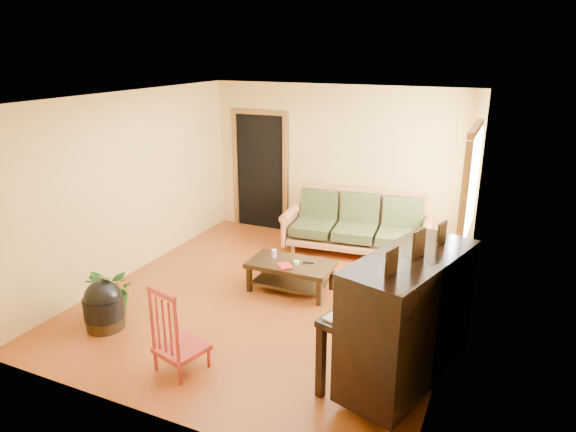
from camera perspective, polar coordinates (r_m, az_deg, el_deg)
The scene contains 16 objects.
floor at distance 6.89m, azimuth -1.68°, elevation -9.06°, with size 5.00×5.00×0.00m, color #662A0D.
doorway at distance 9.24m, azimuth -3.11°, elevation 4.88°, with size 1.08×0.16×2.05m, color black.
window at distance 7.01m, azimuth 19.63°, elevation 3.48°, with size 0.12×1.36×1.46m, color white.
sofa at distance 8.21m, azimuth 7.58°, elevation -0.89°, with size 2.28×0.95×0.98m, color #A6653D.
coffee_table at distance 7.00m, azimuth 0.30°, elevation -6.72°, with size 1.13×0.62×0.41m, color black.
armchair at distance 6.77m, azimuth 13.60°, elevation -6.50°, with size 0.73×0.77×0.77m, color #A6653D.
piano at distance 5.07m, azimuth 13.07°, elevation -11.50°, with size 0.91×1.55×1.37m, color black.
footstool at distance 6.49m, azimuth -19.74°, elevation -9.85°, with size 0.47×0.47×0.45m, color black.
red_chair at distance 5.39m, azimuth -11.91°, elevation -12.06°, with size 0.44×0.49×0.95m, color maroon.
leaning_frame at distance 8.40m, azimuth 16.85°, elevation -2.50°, with size 0.44×0.10×0.59m, color #AD8439.
ceramic_crock at distance 8.32m, azimuth 16.82°, elevation -3.91°, with size 0.21×0.21×0.26m, color #324696.
potted_plant at distance 6.66m, azimuth -18.80°, elevation -7.93°, with size 0.60×0.52×0.66m, color #1C5718.
book at distance 6.76m, azimuth -0.99°, elevation -5.66°, with size 0.16×0.22×0.02m, color #A51C16.
candle at distance 7.05m, azimuth -1.56°, elevation -4.20°, with size 0.07×0.07×0.11m, color silver.
glass_jar at distance 6.83m, azimuth 0.94°, elevation -5.23°, with size 0.08×0.08×0.05m, color silver.
remote at distance 6.90m, azimuth 2.30°, elevation -5.18°, with size 0.15×0.04×0.02m, color black.
Camera 1 is at (2.70, -5.49, 3.16)m, focal length 32.00 mm.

